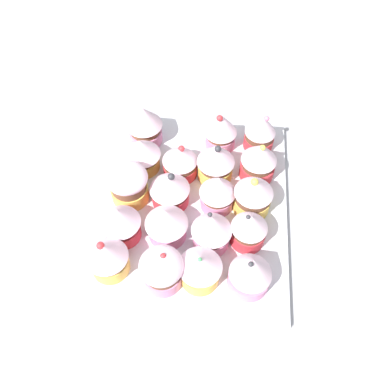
# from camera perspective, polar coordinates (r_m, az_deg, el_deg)

# --- Properties ---
(ground_plane) EXTENTS (1.80, 1.80, 0.03)m
(ground_plane) POSITION_cam_1_polar(r_m,az_deg,el_deg) (0.67, 0.00, -2.77)
(ground_plane) COLOR #9E9EA3
(baking_tray) EXTENTS (0.31, 0.37, 0.01)m
(baking_tray) POSITION_cam_1_polar(r_m,az_deg,el_deg) (0.66, 0.00, -1.80)
(baking_tray) COLOR silver
(baking_tray) RESTS_ON ground_plane
(cupcake_0) EXTENTS (0.06, 0.06, 0.07)m
(cupcake_0) POSITION_cam_1_polar(r_m,az_deg,el_deg) (0.58, -12.10, -9.14)
(cupcake_0) COLOR #EFC651
(cupcake_0) RESTS_ON baking_tray
(cupcake_1) EXTENTS (0.06, 0.06, 0.07)m
(cupcake_1) POSITION_cam_1_polar(r_m,az_deg,el_deg) (0.56, -4.37, -11.10)
(cupcake_1) COLOR pink
(cupcake_1) RESTS_ON baking_tray
(cupcake_2) EXTENTS (0.06, 0.06, 0.07)m
(cupcake_2) POSITION_cam_1_polar(r_m,az_deg,el_deg) (0.55, 1.18, -10.85)
(cupcake_2) COLOR #EFC651
(cupcake_2) RESTS_ON baking_tray
(cupcake_3) EXTENTS (0.06, 0.06, 0.08)m
(cupcake_3) POSITION_cam_1_polar(r_m,az_deg,el_deg) (0.56, 8.45, -11.35)
(cupcake_3) COLOR pink
(cupcake_3) RESTS_ON baking_tray
(cupcake_4) EXTENTS (0.06, 0.06, 0.07)m
(cupcake_4) POSITION_cam_1_polar(r_m,az_deg,el_deg) (0.60, -10.26, -4.33)
(cupcake_4) COLOR #D1333D
(cupcake_4) RESTS_ON baking_tray
(cupcake_5) EXTENTS (0.07, 0.07, 0.07)m
(cupcake_5) POSITION_cam_1_polar(r_m,az_deg,el_deg) (0.59, -3.69, -4.44)
(cupcake_5) COLOR pink
(cupcake_5) RESTS_ON baking_tray
(cupcake_6) EXTENTS (0.06, 0.06, 0.08)m
(cupcake_6) POSITION_cam_1_polar(r_m,az_deg,el_deg) (0.58, 2.85, -5.50)
(cupcake_6) COLOR pink
(cupcake_6) RESTS_ON baking_tray
(cupcake_7) EXTENTS (0.05, 0.05, 0.07)m
(cupcake_7) POSITION_cam_1_polar(r_m,az_deg,el_deg) (0.59, 8.22, -5.23)
(cupcake_7) COLOR #D1333D
(cupcake_7) RESTS_ON baking_tray
(cupcake_8) EXTENTS (0.07, 0.07, 0.07)m
(cupcake_8) POSITION_cam_1_polar(r_m,az_deg,el_deg) (0.63, -9.24, 0.88)
(cupcake_8) COLOR #EFC651
(cupcake_8) RESTS_ON baking_tray
(cupcake_9) EXTENTS (0.06, 0.06, 0.07)m
(cupcake_9) POSITION_cam_1_polar(r_m,az_deg,el_deg) (0.62, -3.26, 0.36)
(cupcake_9) COLOR #D1333D
(cupcake_9) RESTS_ON baking_tray
(cupcake_10) EXTENTS (0.06, 0.06, 0.07)m
(cupcake_10) POSITION_cam_1_polar(r_m,az_deg,el_deg) (0.62, 3.71, 0.09)
(cupcake_10) COLOR pink
(cupcake_10) RESTS_ON baking_tray
(cupcake_11) EXTENTS (0.06, 0.06, 0.08)m
(cupcake_11) POSITION_cam_1_polar(r_m,az_deg,el_deg) (0.62, 8.80, -0.79)
(cupcake_11) COLOR #EFC651
(cupcake_11) RESTS_ON baking_tray
(cupcake_12) EXTENTS (0.06, 0.06, 0.07)m
(cupcake_12) POSITION_cam_1_polar(r_m,az_deg,el_deg) (0.67, -7.21, 5.48)
(cupcake_12) COLOR #EFC651
(cupcake_12) RESTS_ON baking_tray
(cupcake_13) EXTENTS (0.06, 0.06, 0.07)m
(cupcake_13) POSITION_cam_1_polar(r_m,az_deg,el_deg) (0.66, -1.73, 4.47)
(cupcake_13) COLOR #D1333D
(cupcake_13) RESTS_ON baking_tray
(cupcake_14) EXTENTS (0.06, 0.06, 0.08)m
(cupcake_14) POSITION_cam_1_polar(r_m,az_deg,el_deg) (0.65, 3.45, 4.47)
(cupcake_14) COLOR #EFC651
(cupcake_14) RESTS_ON baking_tray
(cupcake_15) EXTENTS (0.06, 0.06, 0.08)m
(cupcake_15) POSITION_cam_1_polar(r_m,az_deg,el_deg) (0.66, 9.59, 4.52)
(cupcake_15) COLOR #D1333D
(cupcake_15) RESTS_ON baking_tray
(cupcake_16) EXTENTS (0.06, 0.06, 0.08)m
(cupcake_16) POSITION_cam_1_polar(r_m,az_deg,el_deg) (0.71, -6.88, 9.70)
(cupcake_16) COLOR pink
(cupcake_16) RESTS_ON baking_tray
(cupcake_17) EXTENTS (0.06, 0.06, 0.08)m
(cupcake_17) POSITION_cam_1_polar(r_m,az_deg,el_deg) (0.70, 4.18, 8.84)
(cupcake_17) COLOR pink
(cupcake_17) RESTS_ON baking_tray
(cupcake_18) EXTENTS (0.05, 0.05, 0.08)m
(cupcake_18) POSITION_cam_1_polar(r_m,az_deg,el_deg) (0.71, 9.82, 8.58)
(cupcake_18) COLOR #D1333D
(cupcake_18) RESTS_ON baking_tray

